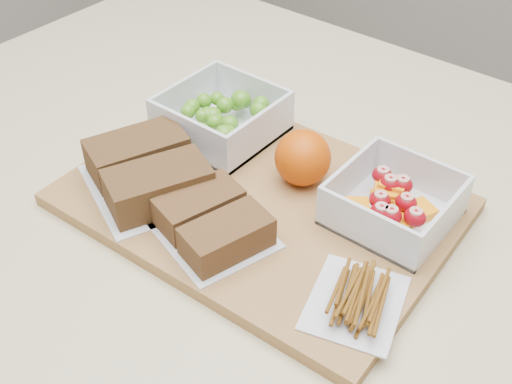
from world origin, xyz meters
The scene contains 7 objects.
cutting_board centered at (-0.02, 0.00, 0.91)m, with size 0.42×0.30×0.02m, color #A07342.
grape_container centered at (-0.13, 0.07, 0.94)m, with size 0.13×0.13×0.06m.
fruit_container centered at (0.12, 0.06, 0.94)m, with size 0.12×0.12×0.05m.
orange centered at (0.00, 0.05, 0.95)m, with size 0.07×0.07×0.07m, color #CD4B04.
sandwich_bag_left centered at (-0.13, -0.07, 0.94)m, with size 0.19×0.18×0.04m.
sandwich_bag_center centered at (-0.02, -0.08, 0.93)m, with size 0.14×0.13×0.04m.
pretzel_bag centered at (0.15, -0.07, 0.93)m, with size 0.11×0.12×0.02m.
Camera 1 is at (0.33, -0.44, 1.39)m, focal length 45.00 mm.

